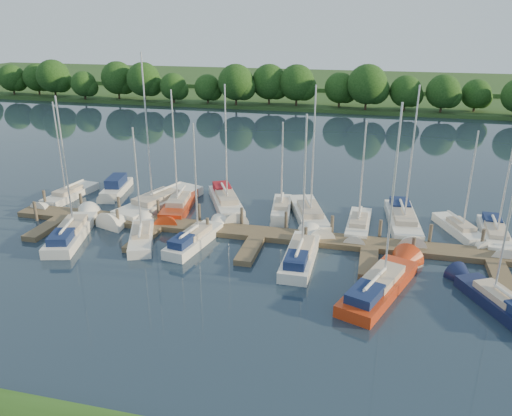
% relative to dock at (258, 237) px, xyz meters
% --- Properties ---
extents(ground, '(260.00, 260.00, 0.00)m').
position_rel_dock_xyz_m(ground, '(0.00, -7.31, -0.20)').
color(ground, '#192533').
rests_on(ground, ground).
extents(dock, '(40.00, 6.00, 0.40)m').
position_rel_dock_xyz_m(dock, '(0.00, 0.00, 0.00)').
color(dock, brown).
rests_on(dock, ground).
extents(mooring_pilings, '(38.24, 2.84, 2.00)m').
position_rel_dock_xyz_m(mooring_pilings, '(0.00, 1.13, 0.40)').
color(mooring_pilings, '#473D33').
rests_on(mooring_pilings, ground).
extents(far_shore, '(180.00, 30.00, 0.60)m').
position_rel_dock_xyz_m(far_shore, '(0.00, 67.69, 0.10)').
color(far_shore, '#204119').
rests_on(far_shore, ground).
extents(distant_hill, '(220.00, 40.00, 1.40)m').
position_rel_dock_xyz_m(distant_hill, '(0.00, 92.69, 0.50)').
color(distant_hill, '#365425').
rests_on(distant_hill, ground).
extents(treeline, '(145.68, 9.72, 8.17)m').
position_rel_dock_xyz_m(treeline, '(1.49, 54.42, 3.92)').
color(treeline, '#38281C').
rests_on(treeline, ground).
extents(sailboat_n_0, '(2.42, 7.08, 9.00)m').
position_rel_dock_xyz_m(sailboat_n_0, '(-18.48, 4.47, 0.07)').
color(sailboat_n_0, silver).
rests_on(sailboat_n_0, ground).
extents(motorboat, '(2.51, 5.81, 1.86)m').
position_rel_dock_xyz_m(motorboat, '(-15.15, 7.08, 0.17)').
color(motorboat, silver).
rests_on(motorboat, ground).
extents(sailboat_n_2, '(5.14, 10.49, 13.24)m').
position_rel_dock_xyz_m(sailboat_n_2, '(-9.92, 4.10, 0.08)').
color(sailboat_n_2, silver).
rests_on(sailboat_n_2, ground).
extents(sailboat_n_3, '(2.90, 8.19, 10.44)m').
position_rel_dock_xyz_m(sailboat_n_3, '(-7.84, 4.26, 0.08)').
color(sailboat_n_3, '#B93111').
rests_on(sailboat_n_3, ground).
extents(sailboat_n_4, '(5.08, 8.15, 10.80)m').
position_rel_dock_xyz_m(sailboat_n_4, '(-4.16, 5.91, 0.14)').
color(sailboat_n_4, silver).
rests_on(sailboat_n_4, ground).
extents(sailboat_n_5, '(2.15, 6.21, 7.95)m').
position_rel_dock_xyz_m(sailboat_n_5, '(0.66, 5.72, 0.07)').
color(sailboat_n_5, silver).
rests_on(sailboat_n_5, ground).
extents(sailboat_n_6, '(4.32, 8.67, 11.08)m').
position_rel_dock_xyz_m(sailboat_n_6, '(3.19, 4.58, 0.08)').
color(sailboat_n_6, silver).
rests_on(sailboat_n_6, ground).
extents(sailboat_n_7, '(1.81, 6.84, 8.74)m').
position_rel_dock_xyz_m(sailboat_n_7, '(7.04, 3.63, 0.07)').
color(sailboat_n_7, silver).
rests_on(sailboat_n_7, ground).
extents(sailboat_n_8, '(2.80, 8.92, 11.22)m').
position_rel_dock_xyz_m(sailboat_n_8, '(10.38, 5.11, 0.12)').
color(sailboat_n_8, silver).
rests_on(sailboat_n_8, ground).
extents(sailboat_n_9, '(3.53, 6.27, 8.21)m').
position_rel_dock_xyz_m(sailboat_n_9, '(14.52, 4.59, 0.07)').
color(sailboat_n_9, silver).
rests_on(sailboat_n_9, ground).
extents(sailboat_n_10, '(1.99, 7.39, 9.38)m').
position_rel_dock_xyz_m(sailboat_n_10, '(16.83, 4.08, 0.11)').
color(sailboat_n_10, silver).
rests_on(sailboat_n_10, ground).
extents(sailboat_s_0, '(3.78, 8.38, 10.66)m').
position_rel_dock_xyz_m(sailboat_s_0, '(-13.41, -2.72, 0.13)').
color(sailboat_s_0, silver).
rests_on(sailboat_s_0, ground).
extents(sailboat_s_1, '(3.62, 6.56, 8.64)m').
position_rel_dock_xyz_m(sailboat_s_1, '(-8.13, -2.12, 0.08)').
color(sailboat_s_1, silver).
rests_on(sailboat_s_1, ground).
extents(sailboat_s_2, '(2.64, 7.01, 9.05)m').
position_rel_dock_xyz_m(sailboat_s_2, '(-4.15, -1.76, 0.13)').
color(sailboat_s_2, silver).
rests_on(sailboat_s_2, ground).
extents(sailboat_s_3, '(1.86, 7.79, 10.13)m').
position_rel_dock_xyz_m(sailboat_s_3, '(3.57, -2.46, 0.13)').
color(sailboat_s_3, silver).
rests_on(sailboat_s_3, ground).
extents(sailboat_s_4, '(4.74, 8.97, 11.47)m').
position_rel_dock_xyz_m(sailboat_s_4, '(8.80, -5.32, 0.13)').
color(sailboat_s_4, '#B93111').
rests_on(sailboat_s_4, ground).
extents(sailboat_s_5, '(4.44, 6.81, 9.14)m').
position_rel_dock_xyz_m(sailboat_s_5, '(15.15, -5.69, 0.12)').
color(sailboat_s_5, '#111738').
rests_on(sailboat_s_5, ground).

